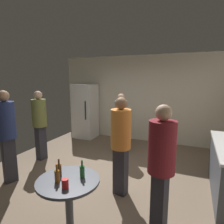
% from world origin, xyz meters
% --- Properties ---
extents(ground_plane, '(5.20, 5.20, 0.10)m').
position_xyz_m(ground_plane, '(0.00, 0.00, -0.05)').
color(ground_plane, '#7A6651').
extents(wall_back, '(5.32, 0.06, 2.70)m').
position_xyz_m(wall_back, '(0.00, 2.63, 1.35)').
color(wall_back, silver).
rests_on(wall_back, ground_plane).
extents(refrigerator, '(0.70, 0.68, 1.80)m').
position_xyz_m(refrigerator, '(-1.77, 2.20, 0.90)').
color(refrigerator, white).
rests_on(refrigerator, ground_plane).
extents(foreground_table, '(0.80, 0.80, 0.73)m').
position_xyz_m(foreground_table, '(0.19, -1.50, 0.63)').
color(foreground_table, '#4C515B').
rests_on(foreground_table, ground_plane).
extents(beer_bottle_amber, '(0.06, 0.06, 0.23)m').
position_xyz_m(beer_bottle_amber, '(0.10, -1.60, 0.82)').
color(beer_bottle_amber, '#8C5919').
rests_on(beer_bottle_amber, foreground_table).
extents(beer_bottle_brown, '(0.06, 0.06, 0.23)m').
position_xyz_m(beer_bottle_brown, '(0.03, -1.46, 0.82)').
color(beer_bottle_brown, '#593314').
rests_on(beer_bottle_brown, foreground_table).
extents(beer_bottle_green, '(0.06, 0.06, 0.23)m').
position_xyz_m(beer_bottle_green, '(0.33, -1.38, 0.82)').
color(beer_bottle_green, '#26662D').
rests_on(beer_bottle_green, foreground_table).
extents(plastic_cup_red, '(0.08, 0.08, 0.11)m').
position_xyz_m(plastic_cup_red, '(0.27, -1.67, 0.79)').
color(plastic_cup_red, red).
rests_on(plastic_cup_red, foreground_table).
extents(person_in_navy_shirt, '(0.44, 0.44, 1.78)m').
position_xyz_m(person_in_navy_shirt, '(-1.62, -0.91, 1.05)').
color(person_in_navy_shirt, '#2D2D38').
rests_on(person_in_navy_shirt, ground_plane).
extents(person_in_gray_shirt, '(0.45, 0.45, 1.60)m').
position_xyz_m(person_in_gray_shirt, '(-0.15, 1.32, 0.94)').
color(person_in_gray_shirt, '#2D2D38').
rests_on(person_in_gray_shirt, ground_plane).
extents(person_in_olive_shirt, '(0.38, 0.38, 1.70)m').
position_xyz_m(person_in_olive_shirt, '(-1.83, 0.17, 1.00)').
color(person_in_olive_shirt, '#2D2D38').
rests_on(person_in_olive_shirt, ground_plane).
extents(person_in_maroon_shirt, '(0.40, 0.40, 1.69)m').
position_xyz_m(person_in_maroon_shirt, '(1.27, -1.04, 0.99)').
color(person_in_maroon_shirt, '#2D2D38').
rests_on(person_in_maroon_shirt, ground_plane).
extents(person_in_orange_shirt, '(0.39, 0.39, 1.69)m').
position_xyz_m(person_in_orange_shirt, '(0.51, -0.44, 0.99)').
color(person_in_orange_shirt, '#2D2D38').
rests_on(person_in_orange_shirt, ground_plane).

